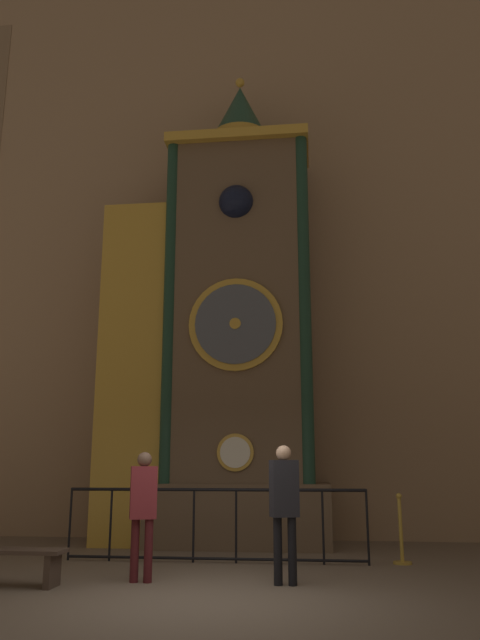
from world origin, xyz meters
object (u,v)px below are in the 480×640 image
(clock_tower, at_px, (217,333))
(visitor_far, at_px, (284,500))
(visitor_near, at_px, (143,503))
(stanchion_post, at_px, (401,541))
(visitor_bench, at_px, (14,560))

(clock_tower, xyz_separation_m, visitor_far, (1.47, -3.78, -3.01))
(clock_tower, height_order, visitor_near, clock_tower)
(visitor_near, relative_size, stanchion_post, 1.57)
(visitor_near, distance_m, stanchion_post, 4.07)
(clock_tower, bearing_deg, visitor_near, -95.60)
(stanchion_post, bearing_deg, visitor_near, -151.05)
(visitor_near, relative_size, visitor_far, 0.95)
(visitor_near, height_order, visitor_bench, visitor_near)
(visitor_far, height_order, stanchion_post, visitor_far)
(visitor_bench, bearing_deg, visitor_near, 16.98)
(visitor_near, bearing_deg, visitor_bench, 178.14)
(stanchion_post, xyz_separation_m, visitor_bench, (-5.01, -2.40, -0.03))
(visitor_bench, bearing_deg, visitor_far, 7.90)
(clock_tower, distance_m, visitor_near, 4.88)
(visitor_far, bearing_deg, clock_tower, 91.82)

